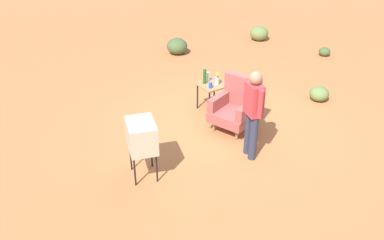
% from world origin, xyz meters
% --- Properties ---
extents(ground_plane, '(60.00, 60.00, 0.00)m').
position_xyz_m(ground_plane, '(0.00, 0.00, 0.00)').
color(ground_plane, '#B76B3D').
extents(armchair, '(0.98, 0.99, 1.06)m').
position_xyz_m(armchair, '(0.19, 0.17, 0.50)').
color(armchair, '#937047').
rests_on(armchair, ground).
extents(side_table, '(0.56, 0.56, 0.62)m').
position_xyz_m(side_table, '(-0.68, 0.21, 0.53)').
color(side_table, black).
rests_on(side_table, ground).
extents(tv_on_stand, '(0.70, 0.59, 1.03)m').
position_xyz_m(tv_on_stand, '(0.61, -2.09, 0.78)').
color(tv_on_stand, black).
rests_on(tv_on_stand, ground).
extents(person_standing, '(0.55, 0.31, 1.64)m').
position_xyz_m(person_standing, '(1.12, -0.22, 0.94)').
color(person_standing, '#2D3347').
rests_on(person_standing, ground).
extents(soda_can_blue, '(0.07, 0.07, 0.12)m').
position_xyz_m(soda_can_blue, '(-0.54, 0.07, 0.68)').
color(soda_can_blue, blue).
rests_on(soda_can_blue, side_table).
extents(soda_can_red, '(0.07, 0.07, 0.12)m').
position_xyz_m(soda_can_red, '(-0.81, 0.42, 0.68)').
color(soda_can_red, red).
rests_on(soda_can_red, side_table).
extents(bottle_short_clear, '(0.06, 0.06, 0.20)m').
position_xyz_m(bottle_short_clear, '(-0.86, 0.23, 0.72)').
color(bottle_short_clear, silver).
rests_on(bottle_short_clear, side_table).
extents(bottle_wine_green, '(0.07, 0.07, 0.32)m').
position_xyz_m(bottle_wine_green, '(-0.80, 0.09, 0.78)').
color(bottle_wine_green, '#1E5623').
rests_on(bottle_wine_green, side_table).
extents(flower_vase, '(0.15, 0.10, 0.27)m').
position_xyz_m(flower_vase, '(-0.62, 0.28, 0.77)').
color(flower_vase, silver).
rests_on(flower_vase, side_table).
extents(shrub_near, '(0.33, 0.33, 0.25)m').
position_xyz_m(shrub_near, '(-1.61, 4.85, 0.13)').
color(shrub_near, '#475B33').
rests_on(shrub_near, ground).
extents(shrub_mid, '(0.58, 0.58, 0.45)m').
position_xyz_m(shrub_mid, '(-3.70, 4.18, 0.22)').
color(shrub_mid, olive).
rests_on(shrub_mid, ground).
extents(shrub_far, '(0.60, 0.60, 0.46)m').
position_xyz_m(shrub_far, '(-4.06, 1.36, 0.23)').
color(shrub_far, '#475B33').
rests_on(shrub_far, ground).
extents(shrub_lone, '(0.44, 0.44, 0.34)m').
position_xyz_m(shrub_lone, '(0.27, 2.53, 0.17)').
color(shrub_lone, olive).
rests_on(shrub_lone, ground).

